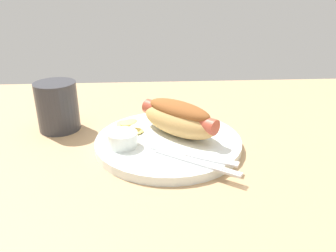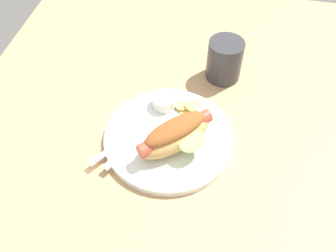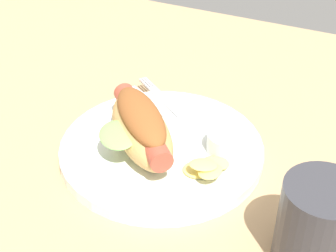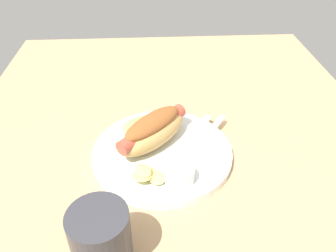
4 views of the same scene
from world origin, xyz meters
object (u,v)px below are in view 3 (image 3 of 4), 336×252
Objects in this scene: sauce_ramekin at (228,140)px; drinking_cup at (318,226)px; chips_pile at (206,167)px; fork at (167,102)px; hot_dog at (141,126)px; plate at (159,148)px; knife at (160,110)px.

drinking_cup is (-13.74, 12.09, 2.06)cm from sauce_ramekin.
chips_pile is at bearing 83.73° from sauce_ramekin.
sauce_ramekin is 13.44cm from fork.
hot_dog is 1.24× the size of fork.
chips_pile is at bearing 159.45° from plate.
plate is 4.30× the size of chips_pile.
chips_pile reaches higher than knife.
knife reaches higher than plate.
fork is 1.30× the size of drinking_cup.
plate is 7.82cm from knife.
chips_pile reaches higher than fork.
drinking_cup reaches higher than chips_pile.
knife is (1.64, -8.75, -3.21)cm from hot_dog.
knife is at bearing -34.48° from hot_dog.
drinking_cup reaches higher than knife.
plate is 2.70× the size of drinking_cup.
fork and knife have the same top height.
hot_dog is at bearing -17.25° from drinking_cup.
hot_dog reaches higher than knife.
fork is at bearing -36.62° from hot_dog.
knife is at bearing -41.65° from chips_pile.
fork is 0.85× the size of knife.
knife is (0.01, 2.20, -0.02)cm from fork.
sauce_ramekin is 18.42cm from drinking_cup.
fork reaches higher than plate.
knife is (11.83, -4.09, -1.13)cm from sauce_ramekin.
chips_pile is (-7.85, 2.94, 1.80)cm from plate.
knife is 14.99cm from chips_pile.
knife is 1.54× the size of drinking_cup.
plate is at bearing 143.30° from knife.
plate is at bearing 145.28° from fork.
hot_dog is 9.46cm from knife.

